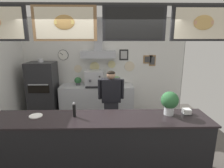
{
  "coord_description": "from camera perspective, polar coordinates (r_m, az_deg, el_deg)",
  "views": [
    {
      "loc": [
        0.12,
        -3.08,
        2.22
      ],
      "look_at": [
        0.21,
        0.71,
        1.28
      ],
      "focal_mm": 29.51,
      "sensor_mm": 36.0,
      "label": 1
    }
  ],
  "objects": [
    {
      "name": "ground_plane",
      "position": [
        3.8,
        -3.12,
        -21.8
      ],
      "size": [
        5.83,
        5.83,
        0.0
      ],
      "primitive_type": "plane",
      "color": "#514C47"
    },
    {
      "name": "back_wall_assembly",
      "position": [
        5.37,
        -2.71,
        6.36
      ],
      "size": [
        4.8,
        2.67,
        2.8
      ],
      "color": "gray",
      "rests_on": "ground_plane"
    },
    {
      "name": "service_counter",
      "position": [
        3.18,
        -3.48,
        -18.67
      ],
      "size": [
        3.45,
        0.69,
        1.01
      ],
      "color": "black",
      "rests_on": "ground_plane"
    },
    {
      "name": "back_prep_counter",
      "position": [
        5.42,
        -4.63,
        -5.17
      ],
      "size": [
        2.08,
        0.62,
        0.91
      ],
      "color": "#B7BABF",
      "rests_on": "ground_plane"
    },
    {
      "name": "pizza_oven",
      "position": [
        5.49,
        -20.49,
        -1.92
      ],
      "size": [
        0.73,
        0.67,
        1.69
      ],
      "color": "#232326",
      "rests_on": "ground_plane"
    },
    {
      "name": "shop_worker",
      "position": [
        4.18,
        -0.31,
        -5.54
      ],
      "size": [
        0.58,
        0.24,
        1.54
      ],
      "rotation": [
        0.0,
        0.0,
        3.18
      ],
      "color": "#232328",
      "rests_on": "ground_plane"
    },
    {
      "name": "espresso_machine",
      "position": [
        5.22,
        -5.46,
        1.77
      ],
      "size": [
        0.52,
        0.51,
        0.44
      ],
      "color": "#B7BABF",
      "rests_on": "back_prep_counter"
    },
    {
      "name": "potted_sage",
      "position": [
        5.27,
        1.51,
        1.22
      ],
      "size": [
        0.22,
        0.22,
        0.26
      ],
      "color": "#9E563D",
      "rests_on": "back_prep_counter"
    },
    {
      "name": "potted_basil",
      "position": [
        5.35,
        -10.49,
        0.97
      ],
      "size": [
        0.2,
        0.2,
        0.23
      ],
      "color": "#4C4C51",
      "rests_on": "back_prep_counter"
    },
    {
      "name": "basil_vase",
      "position": [
        3.12,
        17.42,
        -5.36
      ],
      "size": [
        0.28,
        0.28,
        0.39
      ],
      "color": "silver",
      "rests_on": "service_counter"
    },
    {
      "name": "condiment_plate",
      "position": [
        3.23,
        -22.56,
        -9.08
      ],
      "size": [
        0.21,
        0.21,
        0.01
      ],
      "color": "white",
      "rests_on": "service_counter"
    },
    {
      "name": "pepper_grinder",
      "position": [
        2.98,
        -11.63,
        -7.81
      ],
      "size": [
        0.05,
        0.05,
        0.24
      ],
      "color": "black",
      "rests_on": "service_counter"
    },
    {
      "name": "napkin_holder",
      "position": [
        3.29,
        22.14,
        -7.95
      ],
      "size": [
        0.15,
        0.14,
        0.1
      ],
      "color": "#262628",
      "rests_on": "service_counter"
    }
  ]
}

